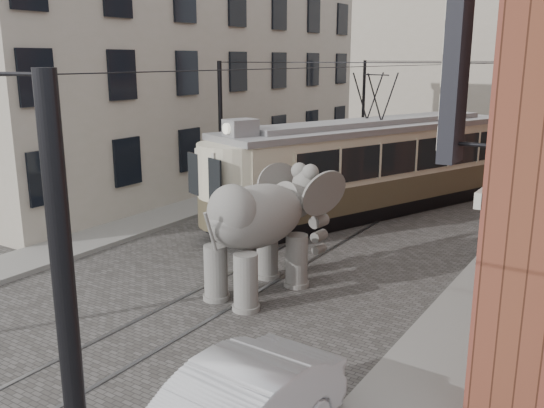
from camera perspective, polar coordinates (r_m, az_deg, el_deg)
The scene contains 9 objects.
ground at distance 16.70m, azimuth -2.13°, elevation -7.31°, with size 120.00×120.00×0.00m, color #4A4744.
tram_rails at distance 16.70m, azimuth -2.13°, elevation -7.27°, with size 1.54×80.00×0.02m, color slate, non-canonical shape.
sidewalk_right at distance 14.38m, azimuth 18.32°, elevation -11.37°, with size 2.00×60.00×0.15m, color slate.
sidewalk_left at distance 20.89m, azimuth -16.96°, elevation -3.30°, with size 2.00×60.00×0.15m, color slate.
stucco_building at distance 30.26m, azimuth -8.65°, elevation 11.81°, with size 7.00×24.00×10.00m, color gray.
distant_block at distance 53.51m, azimuth 23.87°, elevation 13.83°, with size 28.00×10.00×14.00m, color gray.
catenary at distance 20.19m, azimuth 5.48°, elevation 5.19°, with size 11.00×30.20×6.00m, color black, non-canonical shape.
tram at distance 23.42m, azimuth 9.84°, elevation 5.68°, with size 2.88×13.95×5.54m, color beige, non-canonical shape.
elephant at distance 15.24m, azimuth -1.46°, elevation -2.95°, with size 2.93×5.31×3.25m, color #62605B, non-canonical shape.
Camera 1 is at (8.93, -12.75, 6.06)m, focal length 38.52 mm.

